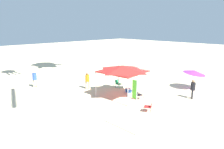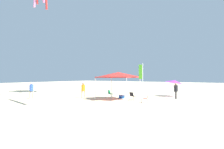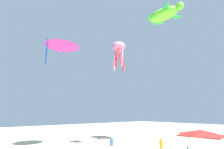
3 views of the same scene
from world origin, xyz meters
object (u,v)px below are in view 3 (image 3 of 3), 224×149
Objects in this scene: kite_turtle_lime at (164,14)px; canopy_tent at (201,133)px; person_watching_sky at (112,143)px; kite_delta_magenta at (62,43)px; kite_octopus_pink at (119,48)px; person_by_tent at (161,145)px.

canopy_tent is at bearing -35.28° from kite_turtle_lime.
kite_delta_magenta is at bearing 178.91° from person_watching_sky.
kite_delta_magenta is at bearing 112.82° from kite_octopus_pink.
canopy_tent is 4.42m from person_by_tent.
kite_octopus_pink is 0.73× the size of kite_delta_magenta.
kite_delta_magenta is (11.88, 10.12, 10.84)m from canopy_tent.
person_watching_sky is 5.62m from person_by_tent.
kite_delta_magenta reaches higher than person_watching_sky.
person_by_tent is 0.42× the size of kite_octopus_pink.
canopy_tent is at bearing -30.18° from person_watching_sky.
kite_turtle_lime is 1.00× the size of kite_delta_magenta.
kite_turtle_lime is at bearing -30.98° from canopy_tent.
person_watching_sky is at bearing -12.68° from kite_delta_magenta.
kite_turtle_lime reaches higher than canopy_tent.
canopy_tent reaches higher than person_watching_sky.
person_by_tent is 13.03m from kite_octopus_pink.
canopy_tent is 0.69× the size of kite_turtle_lime.
person_watching_sky is 0.32× the size of kite_delta_magenta.
person_watching_sky reaches higher than person_by_tent.
person_watching_sky is 14.02m from kite_delta_magenta.
kite_turtle_lime is (0.07, -3.40, 18.34)m from person_by_tent.
canopy_tent is 2.18× the size of person_watching_sky.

